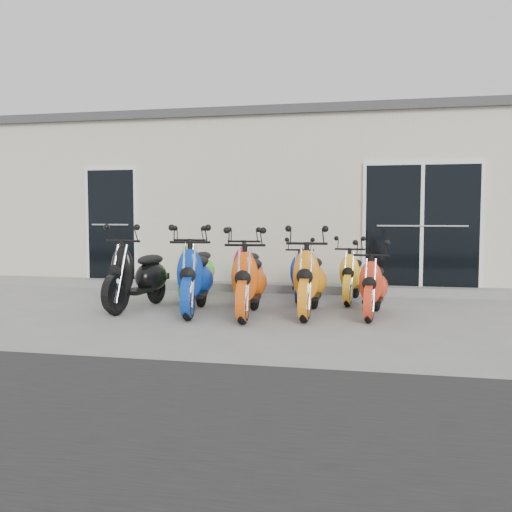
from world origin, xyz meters
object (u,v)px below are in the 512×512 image
Objects in this scene: scooter_front_orange_a at (249,272)px; scooter_back_green at (197,262)px; scooter_back_blue at (301,268)px; scooter_front_black at (138,266)px; scooter_front_blue at (195,269)px; scooter_back_red at (248,263)px; scooter_front_orange_b at (310,270)px; scooter_front_red at (373,278)px; scooter_back_yellow at (352,269)px.

scooter_front_orange_a is 1.95m from scooter_back_green.
scooter_front_black is at bearing -152.32° from scooter_back_blue.
scooter_front_blue is 1.22× the size of scooter_back_blue.
scooter_front_orange_a is 1.03× the size of scooter_back_red.
scooter_front_black reaches higher than scooter_front_orange_b.
scooter_back_yellow reaches higher than scooter_front_red.
scooter_back_green is at bearing 163.83° from scooter_front_red.
scooter_front_orange_b is (2.54, 0.01, -0.01)m from scooter_front_black.
scooter_front_orange_a is 1.70m from scooter_front_red.
scooter_back_yellow is (2.13, 1.50, -0.10)m from scooter_front_blue.
scooter_back_blue is at bearing -176.22° from scooter_back_yellow.
scooter_front_orange_a is 1.01× the size of scooter_back_green.
scooter_front_orange_b is 1.17× the size of scooter_back_yellow.
scooter_front_black is 1.34m from scooter_back_green.
scooter_back_yellow is (2.56, 0.10, -0.08)m from scooter_back_green.
scooter_front_black and scooter_front_blue have the same top height.
scooter_front_black is 1.19× the size of scooter_front_red.
scooter_front_red is at bearing 4.46° from scooter_front_orange_b.
scooter_back_green is (-2.04, 1.23, -0.02)m from scooter_front_orange_b.
scooter_front_orange_a is at bearing -110.61° from scooter_back_blue.
scooter_front_black reaches higher than scooter_back_blue.
scooter_back_blue is at bearing 102.47° from scooter_front_orange_b.
scooter_front_red is 1.00× the size of scooter_back_yellow.
scooter_front_orange_b is at bearing -50.19° from scooter_back_red.
scooter_front_orange_a is 1.16× the size of scooter_back_yellow.
scooter_front_red is at bearing -23.33° from scooter_back_green.
scooter_front_blue is 2.01m from scooter_back_blue.
scooter_back_red is (-0.36, 1.52, -0.02)m from scooter_front_orange_a.
scooter_back_green reaches higher than scooter_front_red.
scooter_front_red is at bearing -51.40° from scooter_back_blue.
scooter_back_yellow is at bearing 68.36° from scooter_front_orange_b.
scooter_back_yellow is (0.53, 1.33, -0.09)m from scooter_front_orange_b.
scooter_front_blue reaches higher than scooter_back_red.
scooter_back_red is at bearing -0.77° from scooter_back_green.
scooter_front_black is 1.01× the size of scooter_front_orange_b.
scooter_back_red is at bearing 155.56° from scooter_front_red.
scooter_back_green is at bearing 98.41° from scooter_front_blue.
scooter_front_black reaches higher than scooter_back_yellow.
scooter_back_red is (-2.02, 1.17, 0.07)m from scooter_front_red.
scooter_back_blue is (-1.16, 1.28, -0.01)m from scooter_front_red.
scooter_back_red is at bearing -176.27° from scooter_back_blue.
scooter_back_red is (-1.16, 1.24, -0.03)m from scooter_front_orange_b.
scooter_front_black is 1.22× the size of scooter_back_blue.
scooter_back_blue is at bearing 137.85° from scooter_front_red.
scooter_front_orange_b is 1.03× the size of scooter_back_green.
scooter_back_green is 1.74m from scooter_back_blue.
scooter_front_blue is at bearing -110.85° from scooter_back_red.
scooter_front_blue is 1.04× the size of scooter_back_green.
scooter_front_red is (0.86, 0.07, -0.09)m from scooter_front_orange_b.
scooter_front_blue is at bearing -139.72° from scooter_back_yellow.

